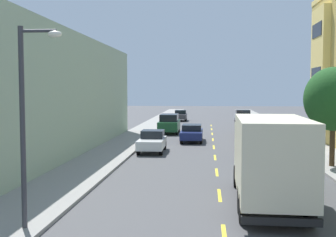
{
  "coord_description": "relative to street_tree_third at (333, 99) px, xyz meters",
  "views": [
    {
      "loc": [
        -0.55,
        -5.7,
        4.37
      ],
      "look_at": [
        -3.28,
        24.56,
        2.33
      ],
      "focal_mm": 46.01,
      "sensor_mm": 36.0,
      "label": 1
    }
  ],
  "objects": [
    {
      "name": "sidewalk_left",
      "position": [
        -13.5,
        9.28,
        -3.78
      ],
      "size": [
        3.2,
        120.0,
        0.14
      ],
      "primitive_type": "cube",
      "color": "gray",
      "rests_on": "ground_plane"
    },
    {
      "name": "parked_suv_orange",
      "position": [
        -2.03,
        18.34,
        -2.86
      ],
      "size": [
        2.03,
        4.83,
        1.93
      ],
      "color": "orange",
      "rests_on": "ground_plane"
    },
    {
      "name": "moving_navy_sedan",
      "position": [
        -8.2,
        11.74,
        -3.1
      ],
      "size": [
        1.8,
        4.5,
        1.43
      ],
      "color": "navy",
      "rests_on": "ground_plane"
    },
    {
      "name": "delivery_box_truck",
      "position": [
        -4.61,
        -8.12,
        -1.94
      ],
      "size": [
        2.6,
        7.47,
        3.37
      ],
      "color": "beige",
      "rests_on": "ground_plane"
    },
    {
      "name": "ground_plane",
      "position": [
        -6.4,
        11.28,
        -3.85
      ],
      "size": [
        160.0,
        160.0,
        0.0
      ],
      "primitive_type": "plane",
      "color": "#424244"
    },
    {
      "name": "street_tree_third",
      "position": [
        0.0,
        0.0,
        0.0
      ],
      "size": [
        3.21,
        3.21,
        5.49
      ],
      "color": "#47331E",
      "rests_on": "sidewalk_right"
    },
    {
      "name": "parked_suv_forest",
      "position": [
        -10.7,
        18.45,
        -2.86
      ],
      "size": [
        1.98,
        4.81,
        1.93
      ],
      "color": "#194C28",
      "rests_on": "ground_plane"
    },
    {
      "name": "parked_pickup_silver",
      "position": [
        -2.19,
        31.64,
        -3.02
      ],
      "size": [
        2.15,
        5.35,
        1.73
      ],
      "color": "#B2B5BA",
      "rests_on": "ground_plane"
    },
    {
      "name": "street_lamp",
      "position": [
        -12.33,
        -11.91,
        -0.12
      ],
      "size": [
        1.35,
        0.28,
        6.13
      ],
      "color": "#38383D",
      "rests_on": "sidewalk_left"
    },
    {
      "name": "parked_wagon_black",
      "position": [
        -2.18,
        2.93,
        -3.05
      ],
      "size": [
        1.93,
        4.74,
        1.5
      ],
      "color": "black",
      "rests_on": "ground_plane"
    },
    {
      "name": "lane_centerline_dashes",
      "position": [
        -6.4,
        5.78,
        -3.85
      ],
      "size": [
        0.14,
        47.2,
        0.01
      ],
      "color": "yellow",
      "rests_on": "ground_plane"
    },
    {
      "name": "parked_hatchback_white",
      "position": [
        -10.76,
        5.39,
        -3.09
      ],
      "size": [
        1.78,
        4.02,
        1.5
      ],
      "color": "silver",
      "rests_on": "ground_plane"
    },
    {
      "name": "sidewalk_right",
      "position": [
        0.7,
        9.28,
        -3.78
      ],
      "size": [
        3.2,
        120.0,
        0.14
      ],
      "primitive_type": "cube",
      "color": "gray",
      "rests_on": "ground_plane"
    },
    {
      "name": "parked_hatchback_charcoal",
      "position": [
        -10.64,
        35.86,
        -3.09
      ],
      "size": [
        1.79,
        4.02,
        1.5
      ],
      "color": "#333338",
      "rests_on": "ground_plane"
    }
  ]
}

